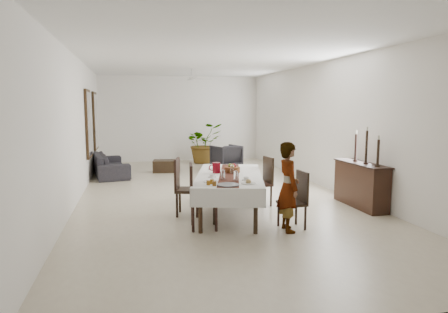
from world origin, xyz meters
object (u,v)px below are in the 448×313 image
Objects in this scene: red_pitcher at (216,168)px; woman at (288,187)px; sideboard_body at (361,185)px; sofa at (110,164)px; dining_table_top at (229,176)px.

red_pitcher is 1.71m from woman.
sideboard_body is 0.65× the size of sofa.
dining_table_top is 1.41m from woman.
red_pitcher reaches higher than sideboard_body.
dining_table_top is 1.08× the size of sofa.
dining_table_top is 5.63m from sofa.
sideboard_body reaches higher than dining_table_top.
red_pitcher is 0.14× the size of woman.
woman is at bearing -150.30° from sideboard_body.
dining_table_top is at bearing -45.81° from red_pitcher.
sideboard_body reaches higher than sofa.
red_pitcher is at bearing -164.00° from sofa.
woman reaches higher than sideboard_body.
red_pitcher is 0.09× the size of sofa.
woman is (0.71, -1.22, 0.00)m from dining_table_top.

